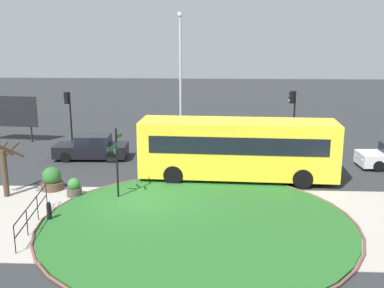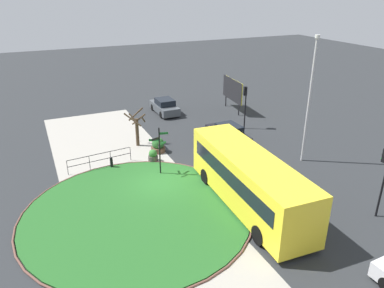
{
  "view_description": "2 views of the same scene",
  "coord_description": "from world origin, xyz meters",
  "views": [
    {
      "loc": [
        3.27,
        -19.79,
        7.53
      ],
      "look_at": [
        2.22,
        1.22,
        2.48
      ],
      "focal_mm": 43.02,
      "sensor_mm": 36.0,
      "label": 1
    },
    {
      "loc": [
        19.87,
        -6.79,
        11.73
      ],
      "look_at": [
        0.14,
        2.12,
        2.45
      ],
      "focal_mm": 34.55,
      "sensor_mm": 36.0,
      "label": 2
    }
  ],
  "objects": [
    {
      "name": "traffic_light_near",
      "position": [
        8.24,
        9.58,
        2.93
      ],
      "size": [
        0.49,
        0.26,
        4.0
      ],
      "rotation": [
        0.0,
        0.0,
        3.14
      ],
      "color": "black",
      "rests_on": "ground"
    },
    {
      "name": "street_tree_bare",
      "position": [
        -6.55,
        0.42,
        1.58
      ],
      "size": [
        1.85,
        1.84,
        2.99
      ],
      "color": "#423323",
      "rests_on": "ground"
    },
    {
      "name": "sidewalk_paving",
      "position": [
        0.0,
        -2.04,
        0.01
      ],
      "size": [
        32.0,
        7.92,
        0.02
      ],
      "primitive_type": "cube",
      "color": "#9E998E",
      "rests_on": "ground"
    },
    {
      "name": "traffic_light_far",
      "position": [
        -6.53,
        10.2,
        2.76
      ],
      "size": [
        0.49,
        0.3,
        3.76
      ],
      "rotation": [
        0.0,
        0.0,
        2.97
      ],
      "color": "black",
      "rests_on": "ground"
    },
    {
      "name": "bus_yellow",
      "position": [
        4.49,
        3.65,
        1.7
      ],
      "size": [
        10.28,
        3.03,
        3.15
      ],
      "rotation": [
        0.0,
        0.0,
        3.1
      ],
      "color": "yellow",
      "rests_on": "ground"
    },
    {
      "name": "car_near_lane",
      "position": [
        -13.36,
        5.22,
        0.69
      ],
      "size": [
        4.2,
        1.84,
        1.49
      ],
      "rotation": [
        0.0,
        0.0,
        3.15
      ],
      "color": "#474C51",
      "rests_on": "ground"
    },
    {
      "name": "bollard_foreground",
      "position": [
        -3.48,
        -2.4,
        0.43
      ],
      "size": [
        0.19,
        0.19,
        0.85
      ],
      "color": "black",
      "rests_on": "ground"
    },
    {
      "name": "planter_kerbside",
      "position": [
        -3.35,
        0.59,
        0.41
      ],
      "size": [
        0.71,
        0.71,
        0.9
      ],
      "color": "#47423D",
      "rests_on": "ground"
    },
    {
      "name": "grass_island",
      "position": [
        2.63,
        -2.37,
        0.05
      ],
      "size": [
        12.63,
        12.63,
        0.1
      ],
      "primitive_type": "cylinder",
      "color": "#235B23",
      "rests_on": "ground"
    },
    {
      "name": "planter_near_signpost",
      "position": [
        -4.73,
        1.47,
        0.51
      ],
      "size": [
        1.09,
        1.09,
        1.16
      ],
      "color": "brown",
      "rests_on": "ground"
    },
    {
      "name": "grass_kerb_ring",
      "position": [
        2.63,
        -2.37,
        0.06
      ],
      "size": [
        12.94,
        12.94,
        0.11
      ],
      "primitive_type": "torus",
      "color": "brown",
      "rests_on": "ground"
    },
    {
      "name": "billboard_left",
      "position": [
        -11.34,
        11.76,
        2.14
      ],
      "size": [
        4.34,
        0.59,
        3.27
      ],
      "rotation": [
        0.0,
        0.0,
        -0.1
      ],
      "color": "black",
      "rests_on": "ground"
    },
    {
      "name": "signpost_directional",
      "position": [
        -1.22,
        0.38,
        1.97
      ],
      "size": [
        0.67,
        1.2,
        3.39
      ],
      "color": "black",
      "rests_on": "ground"
    },
    {
      "name": "car_far_lane",
      "position": [
        -4.27,
        7.32,
        0.69
      ],
      "size": [
        4.48,
        1.98,
        1.5
      ],
      "rotation": [
        0.0,
        0.0,
        3.18
      ],
      "color": "black",
      "rests_on": "ground"
    },
    {
      "name": "railing_grass_edge",
      "position": [
        -3.9,
        -3.09,
        0.7
      ],
      "size": [
        0.53,
        4.5,
        1.07
      ],
      "rotation": [
        0.0,
        0.0,
        4.82
      ],
      "color": "black",
      "rests_on": "ground"
    },
    {
      "name": "lamppost_tall",
      "position": [
        1.0,
        10.52,
        4.74
      ],
      "size": [
        0.32,
        0.32,
        8.88
      ],
      "color": "#B7B7BC",
      "rests_on": "ground"
    },
    {
      "name": "ground",
      "position": [
        0.0,
        0.0,
        0.0
      ],
      "size": [
        120.0,
        120.0,
        0.0
      ],
      "primitive_type": "plane",
      "color": "#282B2D"
    }
  ]
}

